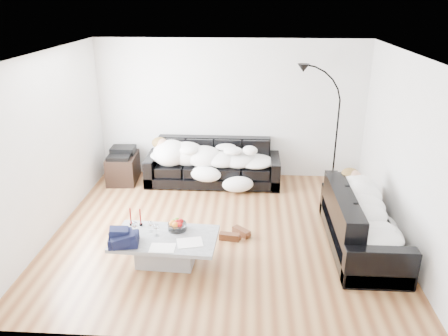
# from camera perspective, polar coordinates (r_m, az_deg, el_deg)

# --- Properties ---
(ground) EXTENTS (5.00, 5.00, 0.00)m
(ground) POSITION_cam_1_polar(r_m,az_deg,el_deg) (6.64, -0.17, -8.19)
(ground) COLOR brown
(ground) RESTS_ON ground
(wall_back) EXTENTS (5.00, 0.02, 2.60)m
(wall_back) POSITION_cam_1_polar(r_m,az_deg,el_deg) (8.25, 0.86, 7.61)
(wall_back) COLOR silver
(wall_back) RESTS_ON ground
(wall_left) EXTENTS (0.02, 4.50, 2.60)m
(wall_left) POSITION_cam_1_polar(r_m,az_deg,el_deg) (6.74, -21.94, 2.72)
(wall_left) COLOR silver
(wall_left) RESTS_ON ground
(wall_right) EXTENTS (0.02, 4.50, 2.60)m
(wall_right) POSITION_cam_1_polar(r_m,az_deg,el_deg) (6.45, 22.60, 1.80)
(wall_right) COLOR silver
(wall_right) RESTS_ON ground
(ceiling) EXTENTS (5.00, 5.00, 0.00)m
(ceiling) POSITION_cam_1_polar(r_m,az_deg,el_deg) (5.80, -0.19, 14.66)
(ceiling) COLOR white
(ceiling) RESTS_ON ground
(sofa_back) EXTENTS (2.47, 0.85, 0.81)m
(sofa_back) POSITION_cam_1_polar(r_m,az_deg,el_deg) (8.11, -1.45, 0.69)
(sofa_back) COLOR black
(sofa_back) RESTS_ON ground
(sofa_right) EXTENTS (0.86, 2.01, 0.82)m
(sofa_right) POSITION_cam_1_polar(r_m,az_deg,el_deg) (6.36, 17.71, -6.61)
(sofa_right) COLOR black
(sofa_right) RESTS_ON ground
(sleeper_back) EXTENTS (2.09, 0.72, 0.42)m
(sleeper_back) POSITION_cam_1_polar(r_m,az_deg,el_deg) (7.99, -1.49, 2.07)
(sleeper_back) COLOR white
(sleeper_back) RESTS_ON sofa_back
(sleeper_right) EXTENTS (0.73, 1.73, 0.42)m
(sleeper_right) POSITION_cam_1_polar(r_m,az_deg,el_deg) (6.26, 17.94, -4.80)
(sleeper_right) COLOR white
(sleeper_right) RESTS_ON sofa_right
(teal_cushion) EXTENTS (0.42, 0.38, 0.20)m
(teal_cushion) POSITION_cam_1_polar(r_m,az_deg,el_deg) (6.76, 16.34, -1.78)
(teal_cushion) COLOR #0B4D48
(teal_cushion) RESTS_ON sofa_right
(coffee_table) EXTENTS (1.37, 0.84, 0.39)m
(coffee_table) POSITION_cam_1_polar(r_m,az_deg,el_deg) (5.88, -7.59, -10.54)
(coffee_table) COLOR #939699
(coffee_table) RESTS_ON ground
(fruit_bowl) EXTENTS (0.28, 0.28, 0.15)m
(fruit_bowl) POSITION_cam_1_polar(r_m,az_deg,el_deg) (5.88, -6.14, -7.36)
(fruit_bowl) COLOR white
(fruit_bowl) RESTS_ON coffee_table
(wine_glass_a) EXTENTS (0.08, 0.08, 0.15)m
(wine_glass_a) POSITION_cam_1_polar(r_m,az_deg,el_deg) (5.89, -9.54, -7.55)
(wine_glass_a) COLOR white
(wine_glass_a) RESTS_ON coffee_table
(wine_glass_b) EXTENTS (0.09, 0.09, 0.18)m
(wine_glass_b) POSITION_cam_1_polar(r_m,az_deg,el_deg) (5.85, -11.54, -7.73)
(wine_glass_b) COLOR white
(wine_glass_b) RESTS_ON coffee_table
(wine_glass_c) EXTENTS (0.09, 0.09, 0.18)m
(wine_glass_c) POSITION_cam_1_polar(r_m,az_deg,el_deg) (5.77, -8.85, -7.96)
(wine_glass_c) COLOR white
(wine_glass_c) RESTS_ON coffee_table
(candle_left) EXTENTS (0.05, 0.05, 0.26)m
(candle_left) POSITION_cam_1_polar(r_m,az_deg,el_deg) (6.07, -12.11, -6.25)
(candle_left) COLOR maroon
(candle_left) RESTS_ON coffee_table
(candle_right) EXTENTS (0.05, 0.05, 0.25)m
(candle_right) POSITION_cam_1_polar(r_m,az_deg,el_deg) (6.04, -10.87, -6.35)
(candle_right) COLOR maroon
(candle_right) RESTS_ON coffee_table
(newspaper_a) EXTENTS (0.37, 0.32, 0.01)m
(newspaper_a) POSITION_cam_1_polar(r_m,az_deg,el_deg) (5.62, -4.49, -9.66)
(newspaper_a) COLOR silver
(newspaper_a) RESTS_ON coffee_table
(newspaper_b) EXTENTS (0.32, 0.23, 0.01)m
(newspaper_b) POSITION_cam_1_polar(r_m,az_deg,el_deg) (5.55, -8.05, -10.26)
(newspaper_b) COLOR silver
(newspaper_b) RESTS_ON coffee_table
(navy_jacket) EXTENTS (0.48, 0.45, 0.19)m
(navy_jacket) POSITION_cam_1_polar(r_m,az_deg,el_deg) (5.60, -13.34, -8.30)
(navy_jacket) COLOR black
(navy_jacket) RESTS_ON coffee_table
(shoes) EXTENTS (0.59, 0.51, 0.11)m
(shoes) POSITION_cam_1_polar(r_m,az_deg,el_deg) (6.45, 1.45, -8.62)
(shoes) COLOR #472311
(shoes) RESTS_ON ground
(av_cabinet) EXTENTS (0.56, 0.78, 0.52)m
(av_cabinet) POSITION_cam_1_polar(r_m,az_deg,el_deg) (8.48, -13.03, 0.00)
(av_cabinet) COLOR black
(av_cabinet) RESTS_ON ground
(stereo) EXTENTS (0.45, 0.36, 0.13)m
(stereo) POSITION_cam_1_polar(r_m,az_deg,el_deg) (8.36, -13.22, 2.06)
(stereo) COLOR black
(stereo) RESTS_ON av_cabinet
(floor_lamp) EXTENTS (0.74, 0.36, 1.95)m
(floor_lamp) POSITION_cam_1_polar(r_m,az_deg,el_deg) (8.14, 14.50, 4.33)
(floor_lamp) COLOR black
(floor_lamp) RESTS_ON ground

